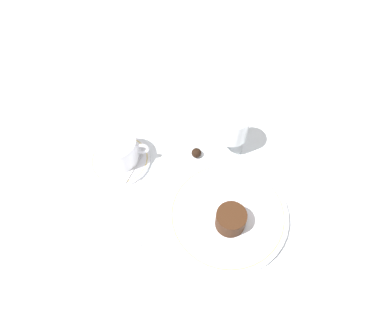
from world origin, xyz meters
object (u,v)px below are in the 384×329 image
at_px(fork, 137,196).
at_px(dessert_cake, 231,219).
at_px(coffee_cup, 118,149).
at_px(wine_glass, 233,128).
at_px(dinner_plate, 228,215).

bearing_deg(fork, dessert_cake, -19.53).
bearing_deg(fork, coffee_cup, 114.37).
distance_m(fork, dessert_cake, 0.22).
relative_size(fork, dessert_cake, 3.03).
bearing_deg(wine_glass, fork, -148.52).
distance_m(coffee_cup, wine_glass, 0.26).
height_order(coffee_cup, fork, coffee_cup).
bearing_deg(wine_glass, dinner_plate, -95.51).
xyz_separation_m(wine_glass, fork, (-0.22, -0.13, -0.07)).
height_order(coffee_cup, wine_glass, wine_glass).
xyz_separation_m(fork, dessert_cake, (0.20, -0.07, 0.03)).
distance_m(coffee_cup, dessert_cake, 0.30).
bearing_deg(fork, dinner_plate, -13.88).
height_order(fork, dessert_cake, dessert_cake).
relative_size(dinner_plate, fork, 1.36).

